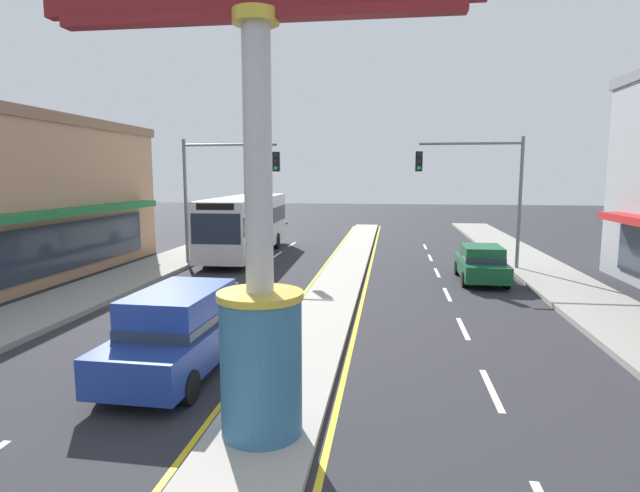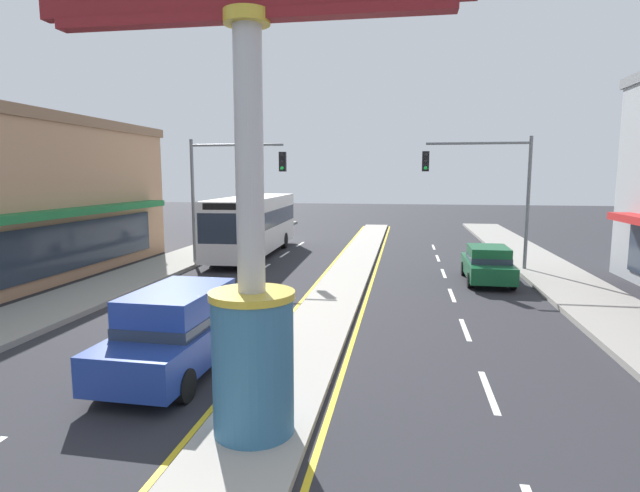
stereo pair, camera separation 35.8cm
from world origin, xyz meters
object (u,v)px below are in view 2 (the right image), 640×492
object	(u,v)px
district_sign	(250,197)
suv_far_right_lane	(177,329)
traffic_light_right_side	(489,180)
bus_near_right_lane	(253,222)
sedan_mid_left_lane	(488,264)
traffic_light_left_side	(226,180)

from	to	relation	value
district_sign	suv_far_right_lane	distance (m)	4.86
traffic_light_right_side	bus_near_right_lane	distance (m)	12.68
district_sign	sedan_mid_left_lane	xyz separation A→B (m)	(5.90, 14.12, -3.31)
bus_near_right_lane	traffic_light_left_side	bearing A→B (deg)	-94.69
traffic_light_left_side	traffic_light_right_side	world-z (taller)	same
suv_far_right_lane	traffic_light_right_side	bearing A→B (deg)	57.91
traffic_light_left_side	district_sign	bearing A→B (deg)	-69.14
traffic_light_right_side	suv_far_right_lane	world-z (taller)	traffic_light_right_side
traffic_light_left_side	sedan_mid_left_lane	bearing A→B (deg)	-9.91
bus_near_right_lane	suv_far_right_lane	world-z (taller)	bus_near_right_lane
district_sign	traffic_light_left_side	xyz separation A→B (m)	(-6.19, 16.23, 0.14)
traffic_light_right_side	sedan_mid_left_lane	xyz separation A→B (m)	(-0.29, -2.56, -3.46)
traffic_light_right_side	bus_near_right_lane	xyz separation A→B (m)	(-12.08, 3.03, -2.38)
district_sign	traffic_light_left_side	world-z (taller)	district_sign
traffic_light_right_side	sedan_mid_left_lane	distance (m)	4.31
traffic_light_right_side	bus_near_right_lane	world-z (taller)	traffic_light_right_side
district_sign	bus_near_right_lane	distance (m)	20.70
bus_near_right_lane	sedan_mid_left_lane	xyz separation A→B (m)	(11.80, -5.60, -1.08)
district_sign	bus_near_right_lane	world-z (taller)	district_sign
bus_near_right_lane	district_sign	bearing A→B (deg)	-73.34
traffic_light_left_side	traffic_light_right_side	bearing A→B (deg)	2.09
traffic_light_right_side	sedan_mid_left_lane	world-z (taller)	traffic_light_right_side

